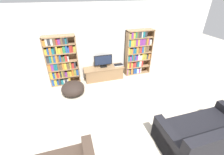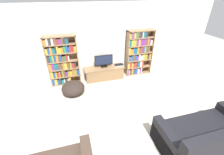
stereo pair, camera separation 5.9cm
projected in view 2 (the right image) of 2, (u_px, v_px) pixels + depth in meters
The scene contains 9 objects.
wall_back at pixel (100, 43), 5.25m from camera, with size 8.80×0.06×2.60m.
bookshelf_left at pixel (62, 61), 5.00m from camera, with size 1.01×0.30×1.71m.
bookshelf_right at pixel (138, 52), 5.63m from camera, with size 1.01×0.30×1.71m.
tv_stand at pixel (104, 73), 5.56m from camera, with size 1.46×0.45×0.47m.
television at pixel (104, 61), 5.37m from camera, with size 0.65×0.16×0.45m.
laptop at pixel (119, 65), 5.59m from camera, with size 0.35×0.23×0.03m.
area_rug at pixel (117, 125), 3.70m from camera, with size 1.81×1.42×0.02m.
couch_right_sofa at pixel (205, 137), 3.07m from camera, with size 1.87×0.99×0.87m.
beanbag_ottoman at pixel (73, 88), 4.75m from camera, with size 0.72×0.72×0.43m, color #2D231E.
Camera 2 is at (-1.01, -0.83, 2.90)m, focal length 24.00 mm.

